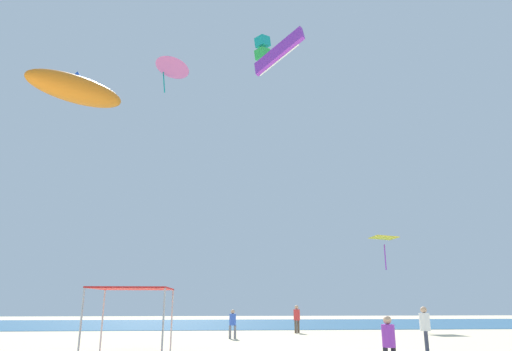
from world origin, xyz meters
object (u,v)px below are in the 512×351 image
at_px(kite_diamond_yellow, 384,239).
at_px(kite_parafoil_purple, 279,52).
at_px(person_leftmost, 233,321).
at_px(kite_inflatable_orange, 76,89).
at_px(kite_delta_pink, 173,65).
at_px(kite_box_teal, 263,48).
at_px(person_central, 297,317).
at_px(person_rightmost, 425,325).
at_px(person_near_tent, 389,340).
at_px(canopy_tent, 133,291).

xyz_separation_m(kite_diamond_yellow, kite_parafoil_purple, (-9.98, -11.16, 10.16)).
height_order(person_leftmost, kite_parafoil_purple, kite_parafoil_purple).
bearing_deg(kite_diamond_yellow, kite_inflatable_orange, -81.32).
distance_m(kite_diamond_yellow, kite_delta_pink, 24.07).
xyz_separation_m(kite_inflatable_orange, kite_parafoil_purple, (14.00, -5.55, 0.34)).
distance_m(person_leftmost, kite_parafoil_purple, 16.57).
bearing_deg(kite_diamond_yellow, kite_box_teal, -65.85).
bearing_deg(kite_diamond_yellow, person_central, -66.56).
bearing_deg(kite_inflatable_orange, person_rightmost, 113.35).
xyz_separation_m(kite_inflatable_orange, kite_delta_pink, (5.97, 7.07, 6.08)).
bearing_deg(person_central, person_near_tent, 42.21).
bearing_deg(kite_delta_pink, kite_inflatable_orange, -82.33).
distance_m(canopy_tent, person_central, 15.77).
height_order(canopy_tent, kite_parafoil_purple, kite_parafoil_purple).
height_order(person_leftmost, kite_box_teal, kite_box_teal).
distance_m(person_leftmost, kite_diamond_yellow, 16.52).
xyz_separation_m(person_leftmost, kite_diamond_yellow, (12.58, 8.84, 6.04)).
bearing_deg(kite_diamond_yellow, person_leftmost, -59.39).
xyz_separation_m(person_near_tent, kite_inflatable_orange, (-15.57, 17.01, 15.85)).
distance_m(kite_inflatable_orange, kite_diamond_yellow, 26.52).
relative_size(person_near_tent, kite_box_teal, 0.82).
relative_size(person_near_tent, kite_diamond_yellow, 0.60).
relative_size(person_rightmost, kite_box_teal, 0.93).
xyz_separation_m(person_central, kite_parafoil_purple, (-1.91, -6.88, 16.07)).
xyz_separation_m(kite_inflatable_orange, kite_box_teal, (13.51, -0.11, 3.87)).
distance_m(person_central, person_rightmost, 12.91).
bearing_deg(kite_delta_pink, kite_box_teal, 4.24).
distance_m(canopy_tent, kite_inflatable_orange, 19.85).
bearing_deg(canopy_tent, person_leftmost, 63.25).
bearing_deg(kite_box_teal, kite_inflatable_orange, -129.95).
relative_size(person_near_tent, person_central, 0.89).
height_order(kite_inflatable_orange, kite_delta_pink, kite_delta_pink).
xyz_separation_m(person_near_tent, person_central, (0.34, 18.34, 0.12)).
relative_size(canopy_tent, kite_inflatable_orange, 0.47).
bearing_deg(person_central, person_rightmost, 58.65).
distance_m(kite_inflatable_orange, kite_parafoil_purple, 15.06).
xyz_separation_m(person_leftmost, person_rightmost, (7.92, -7.89, 0.14)).
bearing_deg(kite_parafoil_purple, person_leftmost, 1.51).
distance_m(person_near_tent, kite_delta_pink, 33.95).
xyz_separation_m(person_rightmost, kite_parafoil_purple, (-5.33, 5.57, 16.06)).
bearing_deg(person_leftmost, person_near_tent, 109.06).
bearing_deg(kite_inflatable_orange, person_central, 148.03).
relative_size(person_central, kite_box_teal, 0.92).
distance_m(person_rightmost, kite_diamond_yellow, 18.34).
bearing_deg(person_rightmost, person_leftmost, -110.84).
relative_size(person_central, kite_delta_pink, 0.41).
xyz_separation_m(person_central, kite_delta_pink, (-9.94, 5.74, 21.81)).
bearing_deg(person_leftmost, kite_inflatable_orange, -13.54).
bearing_deg(kite_inflatable_orange, kite_diamond_yellow, 156.42).
relative_size(person_leftmost, kite_parafoil_purple, 0.51).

